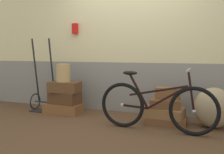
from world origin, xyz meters
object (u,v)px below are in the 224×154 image
Objects in this scene: suitcase_1 at (65,98)px; suitcase_3 at (166,120)px; luggage_trolley at (44,95)px; burlap_sack at (213,108)px; suitcase_5 at (166,104)px; wicker_basket at (63,73)px; suitcase_6 at (168,93)px; suitcase_2 at (65,87)px; suitcase_4 at (164,112)px; suitcase_0 at (63,108)px; bicycle at (156,106)px.

suitcase_3 is (1.83, -0.04, -0.23)m from suitcase_1.
luggage_trolley is 2.29× the size of burlap_sack.
wicker_basket is at bearing 175.14° from suitcase_5.
suitcase_6 is at bearing 5.09° from suitcase_1.
suitcase_4 is at bearing -3.74° from suitcase_2.
wicker_basket is (-0.02, -0.01, 0.25)m from suitcase_2.
suitcase_3 is (1.82, -0.03, -0.43)m from suitcase_2.
suitcase_5 is 1.44× the size of wicker_basket.
suitcase_5 is at bearing -3.49° from suitcase_0.
suitcase_6 reaches higher than suitcase_0.
suitcase_0 is at bearing 166.04° from bicycle.
suitcase_2 reaches higher than suitcase_6.
burlap_sack is at bearing -1.77° from suitcase_0.
bicycle is at bearing -103.81° from suitcase_6.
suitcase_3 is 1.00× the size of burlap_sack.
luggage_trolley reaches higher than suitcase_4.
burlap_sack reaches higher than suitcase_0.
suitcase_0 is 1.91m from suitcase_6.
wicker_basket is at bearing -10.15° from luggage_trolley.
bicycle is (1.73, -0.44, -0.13)m from suitcase_2.
suitcase_6 is at bearing 59.31° from suitcase_5.
wicker_basket is 0.54× the size of burlap_sack.
wicker_basket reaches higher than suitcase_5.
suitcase_5 is 0.77× the size of burlap_sack.
suitcase_4 is (1.83, -0.02, 0.09)m from suitcase_0.
bicycle reaches higher than suitcase_3.
suitcase_4 is 1.63× the size of suitcase_6.
suitcase_6 is 0.69m from burlap_sack.
suitcase_3 is at bearing -2.59° from luggage_trolley.
suitcase_6 is at bearing -178.66° from burlap_sack.
suitcase_1 is 0.94× the size of suitcase_4.
suitcase_2 is 1.79m from bicycle.
suitcase_3 is at bearing -175.89° from burlap_sack.
suitcase_2 is 1.17× the size of suitcase_5.
suitcase_0 is 0.65m from wicker_basket.
suitcase_3 is at bearing -101.27° from suitcase_6.
luggage_trolley reaches higher than bicycle.
luggage_trolley reaches higher than suitcase_1.
suitcase_2 is 1.68× the size of wicker_basket.
suitcase_4 is 0.35× the size of bicycle.
suitcase_0 is 1.12× the size of suitcase_4.
suitcase_5 is at bearing 3.70° from suitcase_1.
bicycle is at bearing -149.43° from burlap_sack.
suitcase_1 is 1.85m from suitcase_3.
suitcase_4 reaches higher than suitcase_3.
bicycle is at bearing -13.65° from wicker_basket.
bicycle reaches higher than suitcase_2.
suitcase_6 is at bearing -1.79° from luggage_trolley.
suitcase_2 is at bearing -8.38° from luggage_trolley.
wicker_basket is 0.67m from luggage_trolley.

